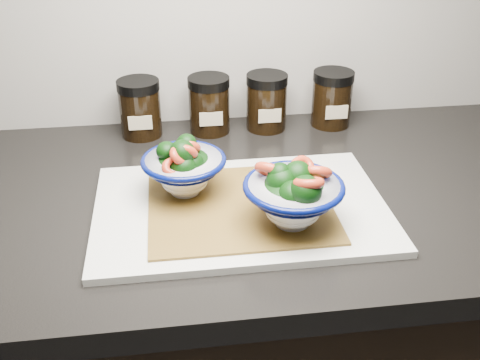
{
  "coord_description": "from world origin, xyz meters",
  "views": [
    {
      "loc": [
        -0.1,
        0.66,
        1.38
      ],
      "look_at": [
        -0.0,
        1.38,
        0.96
      ],
      "focal_mm": 42.0,
      "sensor_mm": 36.0,
      "label": 1
    }
  ],
  "objects": [
    {
      "name": "spice_jar_d",
      "position": [
        0.23,
        1.69,
        0.96
      ],
      "size": [
        0.08,
        0.08,
        0.11
      ],
      "color": "black",
      "rests_on": "countertop"
    },
    {
      "name": "spice_jar_c",
      "position": [
        0.09,
        1.69,
        0.96
      ],
      "size": [
        0.08,
        0.08,
        0.11
      ],
      "color": "black",
      "rests_on": "countertop"
    },
    {
      "name": "spice_jar_b",
      "position": [
        -0.02,
        1.69,
        0.96
      ],
      "size": [
        0.08,
        0.08,
        0.11
      ],
      "color": "black",
      "rests_on": "countertop"
    },
    {
      "name": "bamboo_mat",
      "position": [
        -0.0,
        1.38,
        0.91
      ],
      "size": [
        0.28,
        0.24,
        0.0
      ],
      "primitive_type": "cube",
      "color": "olive",
      "rests_on": "cutting_board"
    },
    {
      "name": "bowl_left",
      "position": [
        -0.09,
        1.43,
        0.96
      ],
      "size": [
        0.13,
        0.13,
        0.1
      ],
      "rotation": [
        0.0,
        0.0,
        0.36
      ],
      "color": "white",
      "rests_on": "bamboo_mat"
    },
    {
      "name": "bowl_right",
      "position": [
        0.06,
        1.32,
        0.96
      ],
      "size": [
        0.15,
        0.15,
        0.1
      ],
      "rotation": [
        0.0,
        0.0,
        -0.28
      ],
      "color": "white",
      "rests_on": "bamboo_mat"
    },
    {
      "name": "countertop",
      "position": [
        0.0,
        1.45,
        0.88
      ],
      "size": [
        3.5,
        0.6,
        0.04
      ],
      "primitive_type": "cube",
      "color": "black",
      "rests_on": "cabinet"
    },
    {
      "name": "cutting_board",
      "position": [
        -0.0,
        1.38,
        0.91
      ],
      "size": [
        0.45,
        0.3,
        0.01
      ],
      "primitive_type": "cube",
      "color": "silver",
      "rests_on": "countertop"
    },
    {
      "name": "spice_jar_a",
      "position": [
        -0.16,
        1.69,
        0.96
      ],
      "size": [
        0.08,
        0.08,
        0.11
      ],
      "color": "black",
      "rests_on": "countertop"
    }
  ]
}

